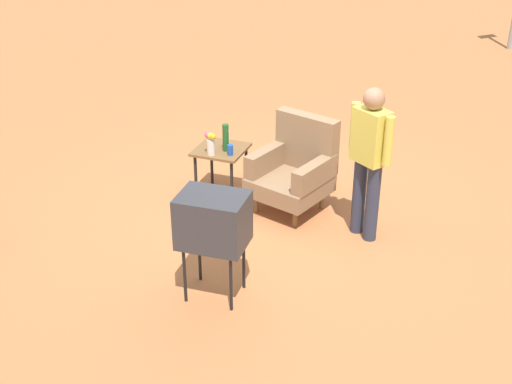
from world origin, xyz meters
TOP-DOWN VIEW (x-y plane):
  - ground_plane at (0.00, 0.00)m, footprint 60.00×60.00m
  - armchair at (0.23, 0.20)m, footprint 0.96×0.97m
  - side_table at (-0.66, 0.16)m, footprint 0.56×0.56m
  - tv_on_stand at (0.06, -1.67)m, footprint 0.62×0.48m
  - person_standing at (1.11, -0.14)m, footprint 0.49×0.38m
  - soda_can_blue at (-0.49, 0.03)m, footprint 0.07×0.07m
  - bottle_wine_green at (-0.58, 0.12)m, footprint 0.07×0.07m
  - bottle_short_clear at (-0.61, 0.22)m, footprint 0.06×0.06m
  - flower_vase at (-0.69, -0.05)m, footprint 0.15×0.10m

SIDE VIEW (x-z plane):
  - ground_plane at x=0.00m, z-range 0.00..0.00m
  - armchair at x=0.23m, z-range -0.03..1.03m
  - side_table at x=-0.66m, z-range 0.22..0.83m
  - soda_can_blue at x=-0.49m, z-range 0.61..0.74m
  - bottle_short_clear at x=-0.61m, z-range 0.61..0.81m
  - flower_vase at x=-0.69m, z-range 0.63..0.89m
  - bottle_wine_green at x=-0.58m, z-range 0.61..0.93m
  - tv_on_stand at x=0.06m, z-range 0.27..1.30m
  - person_standing at x=1.11m, z-range 0.12..1.76m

